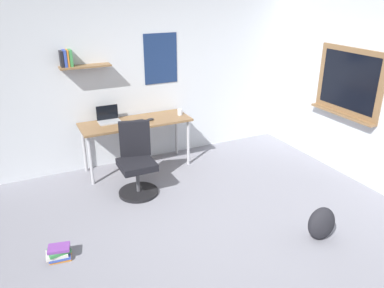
{
  "coord_description": "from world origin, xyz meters",
  "views": [
    {
      "loc": [
        -1.78,
        -2.94,
        2.55
      ],
      "look_at": [
        0.0,
        0.73,
        0.85
      ],
      "focal_mm": 35.5,
      "sensor_mm": 36.0,
      "label": 1
    }
  ],
  "objects_px": {
    "office_chair": "(137,164)",
    "laptop": "(109,118)",
    "book_stack_on_floor": "(59,253)",
    "computer_mouse": "(150,119)",
    "coffee_mug": "(180,112)",
    "backpack": "(321,223)",
    "keyboard": "(132,123)",
    "desk": "(136,126)"
  },
  "relations": [
    {
      "from": "office_chair",
      "to": "laptop",
      "type": "xyz_separation_m",
      "value": [
        -0.12,
        0.83,
        0.39
      ]
    },
    {
      "from": "office_chair",
      "to": "book_stack_on_floor",
      "type": "relative_size",
      "value": 3.71
    },
    {
      "from": "computer_mouse",
      "to": "coffee_mug",
      "type": "distance_m",
      "value": 0.5
    },
    {
      "from": "book_stack_on_floor",
      "to": "laptop",
      "type": "bearing_deg",
      "value": 60.24
    },
    {
      "from": "laptop",
      "to": "backpack",
      "type": "relative_size",
      "value": 0.82
    },
    {
      "from": "keyboard",
      "to": "backpack",
      "type": "xyz_separation_m",
      "value": [
        1.31,
        -2.47,
        -0.57
      ]
    },
    {
      "from": "desk",
      "to": "backpack",
      "type": "distance_m",
      "value": 2.86
    },
    {
      "from": "keyboard",
      "to": "computer_mouse",
      "type": "height_order",
      "value": "computer_mouse"
    },
    {
      "from": "office_chair",
      "to": "computer_mouse",
      "type": "relative_size",
      "value": 9.13
    },
    {
      "from": "backpack",
      "to": "desk",
      "type": "bearing_deg",
      "value": 115.78
    },
    {
      "from": "desk",
      "to": "coffee_mug",
      "type": "relative_size",
      "value": 17.24
    },
    {
      "from": "laptop",
      "to": "coffee_mug",
      "type": "distance_m",
      "value": 1.06
    },
    {
      "from": "desk",
      "to": "computer_mouse",
      "type": "distance_m",
      "value": 0.23
    },
    {
      "from": "laptop",
      "to": "book_stack_on_floor",
      "type": "relative_size",
      "value": 1.21
    },
    {
      "from": "book_stack_on_floor",
      "to": "computer_mouse",
      "type": "bearing_deg",
      "value": 45.04
    },
    {
      "from": "office_chair",
      "to": "keyboard",
      "type": "distance_m",
      "value": 0.73
    },
    {
      "from": "coffee_mug",
      "to": "backpack",
      "type": "distance_m",
      "value": 2.64
    },
    {
      "from": "computer_mouse",
      "to": "laptop",
      "type": "bearing_deg",
      "value": 159.34
    },
    {
      "from": "desk",
      "to": "backpack",
      "type": "height_order",
      "value": "desk"
    },
    {
      "from": "keyboard",
      "to": "coffee_mug",
      "type": "bearing_deg",
      "value": 3.7
    },
    {
      "from": "book_stack_on_floor",
      "to": "desk",
      "type": "bearing_deg",
      "value": 50.14
    },
    {
      "from": "coffee_mug",
      "to": "backpack",
      "type": "height_order",
      "value": "coffee_mug"
    },
    {
      "from": "desk",
      "to": "office_chair",
      "type": "relative_size",
      "value": 1.67
    },
    {
      "from": "coffee_mug",
      "to": "laptop",
      "type": "bearing_deg",
      "value": 171.32
    },
    {
      "from": "laptop",
      "to": "book_stack_on_floor",
      "type": "xyz_separation_m",
      "value": [
        -1.03,
        -1.8,
        -0.73
      ]
    },
    {
      "from": "laptop",
      "to": "coffee_mug",
      "type": "relative_size",
      "value": 3.37
    },
    {
      "from": "office_chair",
      "to": "keyboard",
      "type": "bearing_deg",
      "value": 76.1
    },
    {
      "from": "computer_mouse",
      "to": "backpack",
      "type": "distance_m",
      "value": 2.73
    },
    {
      "from": "desk",
      "to": "book_stack_on_floor",
      "type": "height_order",
      "value": "desk"
    },
    {
      "from": "office_chair",
      "to": "book_stack_on_floor",
      "type": "xyz_separation_m",
      "value": [
        -1.15,
        -0.97,
        -0.33
      ]
    },
    {
      "from": "keyboard",
      "to": "book_stack_on_floor",
      "type": "relative_size",
      "value": 1.44
    },
    {
      "from": "keyboard",
      "to": "backpack",
      "type": "height_order",
      "value": "keyboard"
    },
    {
      "from": "desk",
      "to": "keyboard",
      "type": "distance_m",
      "value": 0.14
    },
    {
      "from": "office_chair",
      "to": "coffee_mug",
      "type": "xyz_separation_m",
      "value": [
        0.93,
        0.67,
        0.38
      ]
    },
    {
      "from": "desk",
      "to": "backpack",
      "type": "bearing_deg",
      "value": -64.22
    },
    {
      "from": "keyboard",
      "to": "coffee_mug",
      "type": "xyz_separation_m",
      "value": [
        0.77,
        0.05,
        0.04
      ]
    },
    {
      "from": "backpack",
      "to": "book_stack_on_floor",
      "type": "relative_size",
      "value": 1.48
    },
    {
      "from": "keyboard",
      "to": "coffee_mug",
      "type": "height_order",
      "value": "coffee_mug"
    },
    {
      "from": "desk",
      "to": "coffee_mug",
      "type": "xyz_separation_m",
      "value": [
        0.69,
        -0.02,
        0.12
      ]
    },
    {
      "from": "book_stack_on_floor",
      "to": "coffee_mug",
      "type": "bearing_deg",
      "value": 38.24
    },
    {
      "from": "computer_mouse",
      "to": "coffee_mug",
      "type": "xyz_separation_m",
      "value": [
        0.49,
        0.05,
        0.03
      ]
    },
    {
      "from": "office_chair",
      "to": "book_stack_on_floor",
      "type": "distance_m",
      "value": 1.54
    }
  ]
}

